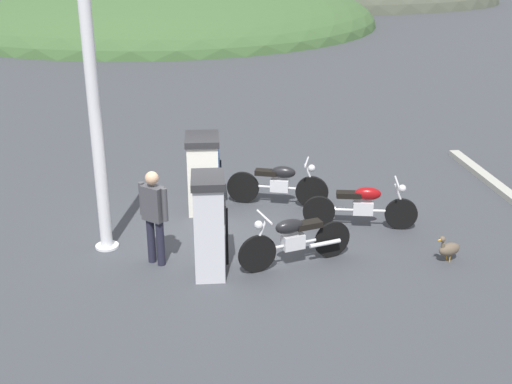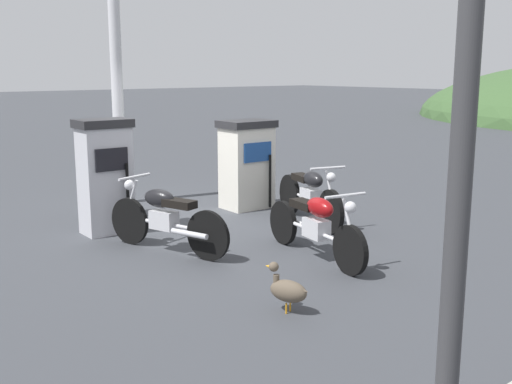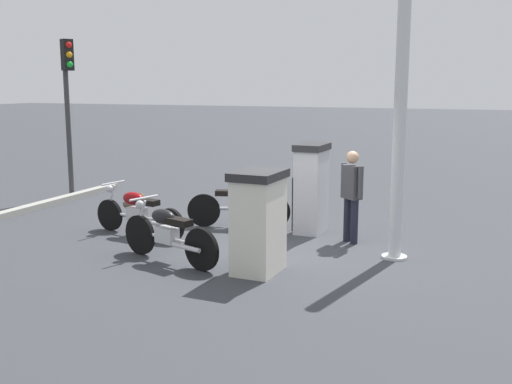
{
  "view_description": "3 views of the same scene",
  "coord_description": "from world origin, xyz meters",
  "px_view_note": "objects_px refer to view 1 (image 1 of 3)",
  "views": [
    {
      "loc": [
        -0.52,
        -10.49,
        5.04
      ],
      "look_at": [
        0.69,
        0.28,
        0.73
      ],
      "focal_mm": 45.68,
      "sensor_mm": 36.0,
      "label": 1
    },
    {
      "loc": [
        7.93,
        -5.23,
        2.34
      ],
      "look_at": [
        1.53,
        0.06,
        0.7
      ],
      "focal_mm": 43.57,
      "sensor_mm": 36.0,
      "label": 2
    },
    {
      "loc": [
        -3.41,
        9.22,
        2.72
      ],
      "look_at": [
        0.54,
        -0.47,
        0.85
      ],
      "focal_mm": 42.46,
      "sensor_mm": 36.0,
      "label": 3
    }
  ],
  "objects_px": {
    "motorcycle_near_pump": "(294,238)",
    "motorcycle_far_pump": "(279,183)",
    "motorcycle_extra": "(362,205)",
    "fuel_pump_near": "(209,225)",
    "attendant_person": "(154,212)",
    "wandering_duck": "(449,249)",
    "fuel_pump_far": "(203,173)",
    "canopy_support_pole": "(97,135)"
  },
  "relations": [
    {
      "from": "motorcycle_near_pump",
      "to": "motorcycle_far_pump",
      "type": "height_order",
      "value": "motorcycle_far_pump"
    },
    {
      "from": "fuel_pump_far",
      "to": "motorcycle_extra",
      "type": "height_order",
      "value": "fuel_pump_far"
    },
    {
      "from": "motorcycle_near_pump",
      "to": "motorcycle_extra",
      "type": "distance_m",
      "value": 1.95
    },
    {
      "from": "motorcycle_far_pump",
      "to": "motorcycle_extra",
      "type": "height_order",
      "value": "motorcycle_far_pump"
    },
    {
      "from": "motorcycle_far_pump",
      "to": "wandering_duck",
      "type": "distance_m",
      "value": 3.64
    },
    {
      "from": "fuel_pump_near",
      "to": "fuel_pump_far",
      "type": "xyz_separation_m",
      "value": [
        0.0,
        2.6,
        -0.08
      ]
    },
    {
      "from": "motorcycle_far_pump",
      "to": "motorcycle_extra",
      "type": "distance_m",
      "value": 1.83
    },
    {
      "from": "motorcycle_near_pump",
      "to": "attendant_person",
      "type": "bearing_deg",
      "value": 172.26
    },
    {
      "from": "attendant_person",
      "to": "wandering_duck",
      "type": "bearing_deg",
      "value": -5.71
    },
    {
      "from": "motorcycle_extra",
      "to": "canopy_support_pole",
      "type": "xyz_separation_m",
      "value": [
        -4.57,
        -0.3,
        1.58
      ]
    },
    {
      "from": "motorcycle_far_pump",
      "to": "wandering_duck",
      "type": "relative_size",
      "value": 4.02
    },
    {
      "from": "motorcycle_far_pump",
      "to": "attendant_person",
      "type": "distance_m",
      "value": 3.25
    },
    {
      "from": "motorcycle_near_pump",
      "to": "attendant_person",
      "type": "distance_m",
      "value": 2.28
    },
    {
      "from": "wandering_duck",
      "to": "fuel_pump_far",
      "type": "bearing_deg",
      "value": 146.05
    },
    {
      "from": "motorcycle_near_pump",
      "to": "motorcycle_far_pump",
      "type": "bearing_deg",
      "value": 87.36
    },
    {
      "from": "motorcycle_near_pump",
      "to": "attendant_person",
      "type": "xyz_separation_m",
      "value": [
        -2.22,
        0.3,
        0.44
      ]
    },
    {
      "from": "fuel_pump_far",
      "to": "wandering_duck",
      "type": "bearing_deg",
      "value": -33.95
    },
    {
      "from": "wandering_duck",
      "to": "motorcycle_far_pump",
      "type": "bearing_deg",
      "value": 132.11
    },
    {
      "from": "motorcycle_far_pump",
      "to": "canopy_support_pole",
      "type": "height_order",
      "value": "canopy_support_pole"
    },
    {
      "from": "motorcycle_extra",
      "to": "fuel_pump_near",
      "type": "bearing_deg",
      "value": -153.22
    },
    {
      "from": "motorcycle_near_pump",
      "to": "motorcycle_far_pump",
      "type": "distance_m",
      "value": 2.52
    },
    {
      "from": "fuel_pump_near",
      "to": "canopy_support_pole",
      "type": "relative_size",
      "value": 0.39
    },
    {
      "from": "fuel_pump_far",
      "to": "motorcycle_extra",
      "type": "bearing_deg",
      "value": -22.5
    },
    {
      "from": "motorcycle_near_pump",
      "to": "canopy_support_pole",
      "type": "bearing_deg",
      "value": 162.31
    },
    {
      "from": "fuel_pump_near",
      "to": "wandering_duck",
      "type": "relative_size",
      "value": 3.38
    },
    {
      "from": "motorcycle_extra",
      "to": "attendant_person",
      "type": "height_order",
      "value": "attendant_person"
    },
    {
      "from": "fuel_pump_far",
      "to": "motorcycle_far_pump",
      "type": "xyz_separation_m",
      "value": [
        1.48,
        0.06,
        -0.3
      ]
    },
    {
      "from": "fuel_pump_far",
      "to": "motorcycle_near_pump",
      "type": "distance_m",
      "value": 2.83
    },
    {
      "from": "fuel_pump_near",
      "to": "attendant_person",
      "type": "bearing_deg",
      "value": 152.55
    },
    {
      "from": "motorcycle_near_pump",
      "to": "canopy_support_pole",
      "type": "relative_size",
      "value": 0.46
    },
    {
      "from": "motorcycle_near_pump",
      "to": "canopy_support_pole",
      "type": "distance_m",
      "value": 3.6
    },
    {
      "from": "fuel_pump_near",
      "to": "attendant_person",
      "type": "height_order",
      "value": "fuel_pump_near"
    },
    {
      "from": "motorcycle_near_pump",
      "to": "wandering_duck",
      "type": "xyz_separation_m",
      "value": [
        2.55,
        -0.17,
        -0.24
      ]
    },
    {
      "from": "motorcycle_near_pump",
      "to": "canopy_support_pole",
      "type": "height_order",
      "value": "canopy_support_pole"
    },
    {
      "from": "fuel_pump_near",
      "to": "wandering_duck",
      "type": "bearing_deg",
      "value": -0.45
    },
    {
      "from": "fuel_pump_near",
      "to": "motorcycle_far_pump",
      "type": "xyz_separation_m",
      "value": [
        1.48,
        2.66,
        -0.38
      ]
    },
    {
      "from": "fuel_pump_far",
      "to": "wandering_duck",
      "type": "xyz_separation_m",
      "value": [
        3.91,
        -2.64,
        -0.53
      ]
    },
    {
      "from": "motorcycle_far_pump",
      "to": "attendant_person",
      "type": "height_order",
      "value": "attendant_person"
    },
    {
      "from": "canopy_support_pole",
      "to": "attendant_person",
      "type": "bearing_deg",
      "value": -38.11
    },
    {
      "from": "fuel_pump_far",
      "to": "motorcycle_extra",
      "type": "distance_m",
      "value": 3.08
    },
    {
      "from": "fuel_pump_far",
      "to": "motorcycle_far_pump",
      "type": "height_order",
      "value": "fuel_pump_far"
    },
    {
      "from": "motorcycle_extra",
      "to": "wandering_duck",
      "type": "xyz_separation_m",
      "value": [
        1.08,
        -1.46,
        -0.21
      ]
    }
  ]
}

